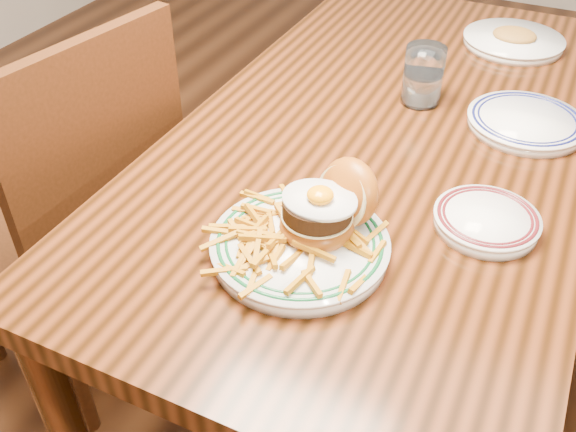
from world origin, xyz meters
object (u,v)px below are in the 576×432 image
at_px(table, 390,159).
at_px(main_plate, 308,231).
at_px(chair_left, 79,211).
at_px(side_plate, 487,220).

distance_m(table, main_plate, 0.47).
distance_m(table, chair_left, 0.74).
bearing_deg(chair_left, main_plate, -1.19).
relative_size(table, side_plate, 8.78).
bearing_deg(side_plate, table, 115.00).
distance_m(chair_left, main_plate, 0.70).
xyz_separation_m(table, chair_left, (-0.65, -0.33, -0.14)).
relative_size(table, chair_left, 1.63).
bearing_deg(main_plate, chair_left, -165.91).
bearing_deg(main_plate, side_plate, 60.92).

